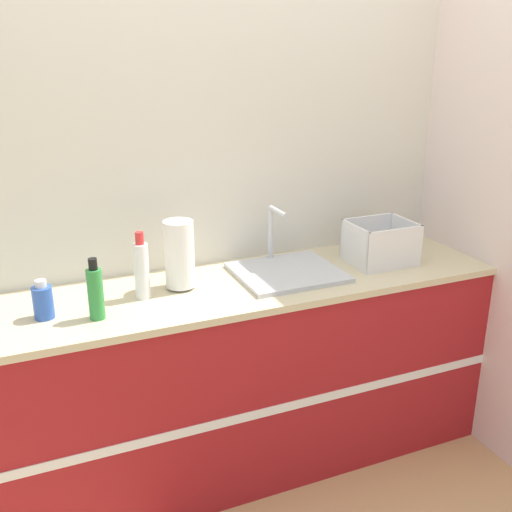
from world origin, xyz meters
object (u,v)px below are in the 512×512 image
sink (287,270)px  bottle_blue (43,301)px  dish_rack (380,246)px  paper_towel_roll (179,255)px  bottle_green (95,292)px  bottle_white_spray (142,269)px

sink → bottle_blue: (-1.01, -0.05, 0.05)m
dish_rack → paper_towel_roll: bearing=176.3°
sink → paper_towel_roll: bearing=176.7°
sink → bottle_blue: bearing=-177.0°
paper_towel_roll → dish_rack: (0.93, -0.06, -0.07)m
paper_towel_roll → bottle_green: bearing=-156.0°
sink → bottle_green: size_ratio=1.90×
bottle_green → paper_towel_roll: bearing=24.0°
bottle_white_spray → bottle_green: size_ratio=1.17×
paper_towel_roll → bottle_green: paper_towel_roll is taller
sink → paper_towel_roll: paper_towel_roll is taller
sink → dish_rack: (0.46, -0.03, 0.06)m
dish_rack → bottle_green: bottle_green is taller
paper_towel_roll → bottle_blue: bearing=-171.6°
paper_towel_roll → dish_rack: paper_towel_roll is taller
bottle_white_spray → sink: bearing=1.0°
paper_towel_roll → bottle_blue: paper_towel_roll is taller
bottle_green → bottle_blue: (-0.18, 0.08, -0.04)m
dish_rack → sink: bearing=175.9°
sink → bottle_blue: sink is taller
bottle_white_spray → bottle_blue: size_ratio=1.84×
sink → bottle_white_spray: bottle_white_spray is taller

